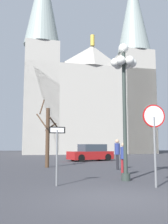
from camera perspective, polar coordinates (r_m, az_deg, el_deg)
ground_plane at (r=7.51m, az=7.24°, el=-18.28°), size 120.00×120.00×0.00m
cathedral at (r=45.95m, az=0.54°, el=4.10°), size 23.16×16.00×33.22m
stop_sign at (r=9.56m, az=15.06°, el=-3.44°), size 0.82×0.08×2.88m
one_way_arrow_sign at (r=9.56m, az=-5.92°, el=-7.90°), size 0.59×0.12×2.11m
street_lamp at (r=11.37m, az=8.71°, el=7.01°), size 1.13×1.03×5.81m
bare_tree at (r=17.36m, az=-7.95°, el=-4.96°), size 1.71×1.51×4.54m
parked_car_near_red at (r=24.27m, az=1.51°, el=-8.94°), size 4.40×3.21×1.51m
pedestrian_walking at (r=12.98m, az=8.66°, el=-9.37°), size 0.32×0.32×1.56m
pedestrian_standing at (r=15.79m, az=7.27°, el=-8.44°), size 0.32×0.32×1.78m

